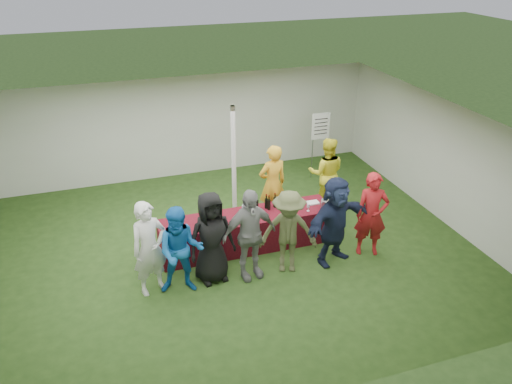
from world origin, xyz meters
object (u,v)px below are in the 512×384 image
object	(u,v)px
customer_0	(150,249)
customer_1	(181,251)
staff_back	(326,173)
customer_5	(335,221)
dump_bucket	(326,204)
serving_table	(247,231)
customer_6	(372,215)
staff_pourer	(272,184)
customer_4	(288,232)
wine_list_sign	(320,131)
customer_3	(249,235)
customer_2	(211,238)

from	to	relation	value
customer_0	customer_1	size ratio (longest dim) A/B	1.06
staff_back	customer_1	distance (m)	4.41
customer_5	dump_bucket	bearing A→B (deg)	55.24
serving_table	dump_bucket	xyz separation A→B (m)	(1.68, -0.22, 0.46)
dump_bucket	customer_1	xyz separation A→B (m)	(-3.22, -0.81, 0.01)
customer_5	customer_6	xyz separation A→B (m)	(0.82, 0.03, -0.03)
staff_pourer	customer_1	size ratio (longest dim) A/B	1.08
customer_4	serving_table	bearing A→B (deg)	134.41
wine_list_sign	customer_6	size ratio (longest dim) A/B	1.01
serving_table	customer_3	xyz separation A→B (m)	(-0.26, -0.99, 0.54)
staff_pourer	customer_6	bearing A→B (deg)	119.36
staff_back	customer_6	xyz separation A→B (m)	(-0.01, -2.11, 0.02)
customer_5	customer_4	bearing A→B (deg)	160.15
staff_back	customer_6	distance (m)	2.11
customer_5	customer_6	size ratio (longest dim) A/B	1.03
dump_bucket	customer_4	xyz separation A→B (m)	(-1.17, -0.81, 0.01)
customer_0	customer_4	distance (m)	2.57
dump_bucket	staff_back	distance (m)	1.48
staff_back	customer_2	bearing A→B (deg)	52.69
customer_1	customer_6	bearing A→B (deg)	13.92
customer_5	staff_back	bearing A→B (deg)	48.06
customer_0	customer_5	size ratio (longest dim) A/B	0.99
customer_1	customer_2	bearing A→B (deg)	29.75
staff_pourer	customer_5	bearing A→B (deg)	99.73
serving_table	customer_2	size ratio (longest dim) A/B	1.99
staff_back	customer_5	world-z (taller)	customer_5
customer_6	customer_5	bearing A→B (deg)	-158.95
staff_back	customer_4	distance (m)	2.81
dump_bucket	staff_pourer	size ratio (longest dim) A/B	0.12
staff_pourer	customer_0	size ratio (longest dim) A/B	1.02
wine_list_sign	customer_2	distance (m)	5.20
wine_list_sign	staff_pourer	xyz separation A→B (m)	(-1.98, -1.81, -0.39)
customer_3	customer_4	world-z (taller)	customer_3
customer_0	customer_5	bearing A→B (deg)	-21.82
wine_list_sign	customer_5	xyz separation A→B (m)	(-1.37, -3.69, -0.40)
dump_bucket	customer_4	size ratio (longest dim) A/B	0.13
customer_0	dump_bucket	bearing A→B (deg)	-9.63
customer_6	customer_3	bearing A→B (deg)	-160.66
staff_pourer	customer_1	distance (m)	3.07
customer_4	customer_3	bearing A→B (deg)	-164.54
staff_pourer	customer_5	distance (m)	1.98
wine_list_sign	customer_1	distance (m)	5.77
customer_1	customer_5	bearing A→B (deg)	13.61
wine_list_sign	customer_3	world-z (taller)	customer_3
customer_2	customer_4	bearing A→B (deg)	-15.87
dump_bucket	customer_5	xyz separation A→B (m)	(-0.20, -0.79, 0.07)
customer_2	customer_3	xyz separation A→B (m)	(0.69, -0.14, 0.01)
customer_1	customer_2	distance (m)	0.63
staff_back	customer_0	size ratio (longest dim) A/B	0.96
customer_2	customer_5	distance (m)	2.43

